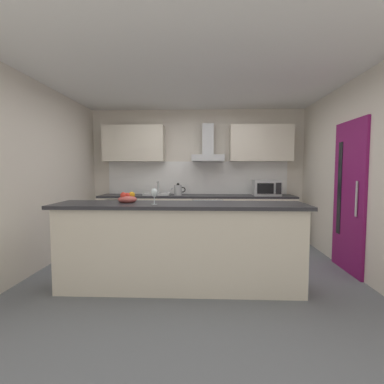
{
  "coord_description": "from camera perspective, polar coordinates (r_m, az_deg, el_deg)",
  "views": [
    {
      "loc": [
        0.15,
        -4.08,
        1.39
      ],
      "look_at": [
        -0.04,
        0.46,
        1.05
      ],
      "focal_mm": 27.72,
      "sensor_mm": 36.0,
      "label": 1
    }
  ],
  "objects": [
    {
      "name": "wall_back",
      "position": [
        6.11,
        0.98,
        3.43
      ],
      "size": [
        5.26,
        0.12,
        2.6
      ],
      "primitive_type": "cube",
      "color": "silver",
      "rests_on": "ground"
    },
    {
      "name": "fruit_bowl",
      "position": [
        3.57,
        -12.31,
        -1.23
      ],
      "size": [
        0.22,
        0.22,
        0.13
      ],
      "color": "#B24C47",
      "rests_on": "counter_island"
    },
    {
      "name": "ground",
      "position": [
        4.32,
        0.28,
        -14.63
      ],
      "size": [
        5.26,
        4.92,
        0.02
      ],
      "primitive_type": "cube",
      "color": "slate"
    },
    {
      "name": "kettle",
      "position": [
        5.7,
        -2.69,
        0.4
      ],
      "size": [
        0.29,
        0.15,
        0.24
      ],
      "color": "#B7BABC",
      "rests_on": "counter_back"
    },
    {
      "name": "wall_right",
      "position": [
        4.57,
        28.96,
        2.62
      ],
      "size": [
        0.12,
        4.92,
        2.6
      ],
      "primitive_type": "cube",
      "color": "silver",
      "rests_on": "ground"
    },
    {
      "name": "wall_left",
      "position": [
        4.71,
        -27.45,
        2.7
      ],
      "size": [
        0.12,
        4.92,
        2.6
      ],
      "primitive_type": "cube",
      "color": "silver",
      "rests_on": "ground"
    },
    {
      "name": "upper_cabinets",
      "position": [
        5.9,
        0.94,
        9.33
      ],
      "size": [
        3.7,
        0.32,
        0.7
      ],
      "color": "beige"
    },
    {
      "name": "counter_island",
      "position": [
        3.48,
        -2.38,
        -10.37
      ],
      "size": [
        2.88,
        0.64,
        1.01
      ],
      "color": "beige",
      "rests_on": "ground"
    },
    {
      "name": "sink",
      "position": [
        5.8,
        -6.69,
        -0.32
      ],
      "size": [
        0.5,
        0.4,
        0.26
      ],
      "color": "silver",
      "rests_on": "counter_back"
    },
    {
      "name": "wine_glass",
      "position": [
        3.32,
        -7.28,
        -0.25
      ],
      "size": [
        0.08,
        0.08,
        0.18
      ],
      "color": "silver",
      "rests_on": "counter_island"
    },
    {
      "name": "side_door",
      "position": [
        4.55,
        27.96,
        -0.79
      ],
      "size": [
        0.08,
        0.85,
        2.05
      ],
      "color": "#7A1456",
      "rests_on": "ground"
    },
    {
      "name": "range_hood",
      "position": [
        5.84,
        3.07,
        8.16
      ],
      "size": [
        0.62,
        0.45,
        0.72
      ],
      "color": "#B7BABC"
    },
    {
      "name": "counter_back",
      "position": [
        5.8,
        0.88,
        -5.05
      ],
      "size": [
        3.75,
        0.6,
        0.9
      ],
      "color": "beige",
      "rests_on": "ground"
    },
    {
      "name": "backsplash_tile",
      "position": [
        6.04,
        0.97,
        2.75
      ],
      "size": [
        3.62,
        0.02,
        0.66
      ],
      "primitive_type": "cube",
      "color": "white"
    },
    {
      "name": "ceiling",
      "position": [
        4.27,
        0.3,
        20.9
      ],
      "size": [
        5.26,
        4.92,
        0.02
      ],
      "primitive_type": "cube",
      "color": "white"
    },
    {
      "name": "oven",
      "position": [
        5.78,
        3.03,
        -5.0
      ],
      "size": [
        0.6,
        0.62,
        0.8
      ],
      "color": "slate",
      "rests_on": "ground"
    },
    {
      "name": "refrigerator",
      "position": [
        5.99,
        -12.84,
        -5.11
      ],
      "size": [
        0.58,
        0.6,
        0.85
      ],
      "color": "white",
      "rests_on": "ground"
    },
    {
      "name": "microwave",
      "position": [
        5.8,
        14.15,
        0.78
      ],
      "size": [
        0.5,
        0.38,
        0.3
      ],
      "color": "#B7BABC",
      "rests_on": "counter_back"
    }
  ]
}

